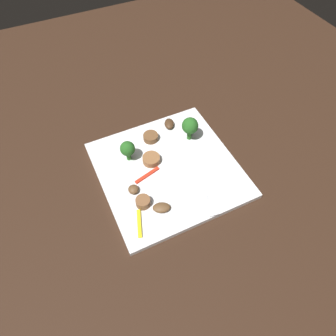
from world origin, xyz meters
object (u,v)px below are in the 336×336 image
pepper_strip_1 (139,224)px  sausage_slice_2 (151,159)px  plate (168,170)px  broccoli_floret_0 (190,126)px  fork (199,182)px  mushroom_1 (162,208)px  broccoli_floret_1 (128,149)px  mushroom_2 (133,189)px  mushroom_0 (169,124)px  pepper_strip_0 (148,177)px  sausage_slice_0 (152,137)px  sausage_slice_1 (143,202)px

pepper_strip_1 → sausage_slice_2: bearing=147.7°
plate → sausage_slice_2: (-0.03, -0.02, 0.01)m
broccoli_floret_0 → sausage_slice_2: size_ratio=1.58×
fork → mushroom_1: bearing=-68.3°
broccoli_floret_1 → mushroom_2: bearing=-14.9°
mushroom_0 → mushroom_1: mushroom_0 is taller
mushroom_0 → pepper_strip_0: size_ratio=0.56×
sausage_slice_2 → pepper_strip_1: size_ratio=0.66×
mushroom_0 → pepper_strip_1: 0.24m
fork → sausage_slice_2: (-0.09, -0.06, 0.01)m
plate → mushroom_1: mushroom_1 is taller
fork → broccoli_floret_0: broccoli_floret_0 is taller
sausage_slice_2 → sausage_slice_0: bearing=155.0°
broccoli_floret_0 → broccoli_floret_1: bearing=-91.2°
fork → sausage_slice_0: bearing=-158.2°
sausage_slice_0 → mushroom_0: 0.05m
mushroom_1 → mushroom_0: bearing=150.6°
plate → mushroom_2: size_ratio=12.85×
sausage_slice_0 → sausage_slice_1: (0.14, -0.08, 0.00)m
sausage_slice_2 → mushroom_1: sausage_slice_2 is taller
broccoli_floret_1 → pepper_strip_0: 0.07m
fork → sausage_slice_1: sausage_slice_1 is taller
broccoli_floret_0 → sausage_slice_0: broccoli_floret_0 is taller
mushroom_1 → mushroom_2: (-0.06, -0.03, 0.00)m
mushroom_1 → mushroom_2: 0.06m
sausage_slice_0 → sausage_slice_1: 0.16m
broccoli_floret_1 → sausage_slice_0: size_ratio=1.47×
pepper_strip_0 → sausage_slice_1: bearing=-31.5°
sausage_slice_2 → mushroom_1: (0.11, -0.03, -0.00)m
broccoli_floret_0 → sausage_slice_1: 0.19m
fork → mushroom_2: bearing=-98.6°
mushroom_2 → mushroom_0: bearing=133.1°
broccoli_floret_1 → mushroom_1: broccoli_floret_1 is taller
fork → broccoli_floret_0: size_ratio=3.28×
broccoli_floret_0 → pepper_strip_1: (0.14, -0.17, -0.03)m
sausage_slice_0 → sausage_slice_1: size_ratio=1.18×
mushroom_0 → pepper_strip_0: 0.14m
fork → pepper_strip_1: same height
broccoli_floret_1 → pepper_strip_1: bearing=-14.3°
sausage_slice_1 → sausage_slice_2: 0.10m
broccoli_floret_0 → mushroom_2: 0.18m
mushroom_2 → sausage_slice_0: bearing=141.6°
plate → broccoli_floret_1: 0.09m
broccoli_floret_0 → pepper_strip_0: bearing=-64.8°
sausage_slice_1 → pepper_strip_1: bearing=-32.7°
broccoli_floret_1 → mushroom_0: size_ratio=1.51×
sausage_slice_1 → pepper_strip_0: size_ratio=0.48×
sausage_slice_2 → broccoli_floret_0: bearing=103.4°
sausage_slice_0 → pepper_strip_0: 0.10m
broccoli_floret_0 → broccoli_floret_1: broccoli_floret_0 is taller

